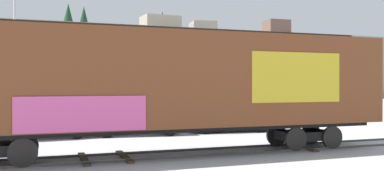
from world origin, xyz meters
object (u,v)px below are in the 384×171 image
parked_car_silver (39,121)px  flagpole (15,31)px  freight_car (169,82)px  parked_car_black (228,116)px  parked_car_white (137,119)px

parked_car_silver → flagpole: bearing=116.4°
freight_car → flagpole: flagpole is taller
parked_car_silver → parked_car_black: bearing=-1.6°
flagpole → parked_car_silver: bearing=-63.6°
parked_car_white → parked_car_black: size_ratio=0.96×
parked_car_silver → parked_car_black: 9.84m
flagpole → parked_car_black: 12.16m
parked_car_white → freight_car: bearing=-92.4°
parked_car_white → parked_car_silver: bearing=178.1°
freight_car → flagpole: (-5.62, 8.94, 2.68)m
parked_car_black → parked_car_white: bearing=178.7°
freight_car → flagpole: size_ratio=2.02×
flagpole → parked_car_black: bearing=-13.4°
parked_car_silver → parked_car_black: size_ratio=0.97×
parked_car_silver → parked_car_white: 4.73m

